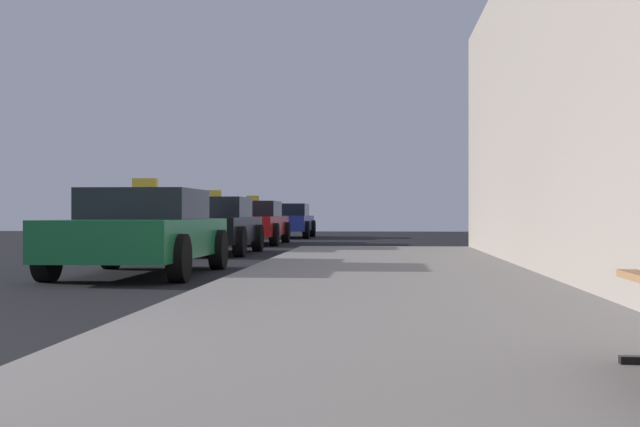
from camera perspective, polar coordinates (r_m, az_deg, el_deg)
name	(u,v)px	position (r m, az deg, el deg)	size (l,w,h in m)	color
sidewalk	(406,381)	(4.47, 5.53, -10.70)	(4.00, 32.00, 0.15)	gray
car_green	(142,231)	(13.29, -11.39, -1.11)	(1.99, 4.32, 1.43)	#196638
car_black	(212,225)	(19.93, -7.00, -0.74)	(1.94, 4.17, 1.43)	black
car_red	(252,222)	(26.06, -4.42, -0.56)	(1.92, 4.59, 1.43)	red
car_blue	(286,220)	(33.04, -2.22, -0.44)	(2.00, 4.46, 1.27)	#233899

